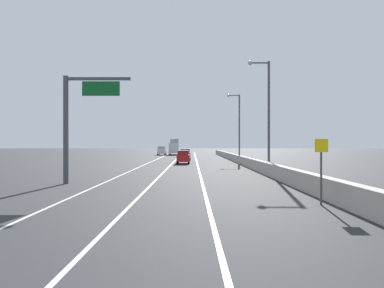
# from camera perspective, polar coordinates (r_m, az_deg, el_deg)

# --- Properties ---
(ground_plane) EXTENTS (320.00, 320.00, 0.00)m
(ground_plane) POSITION_cam_1_polar(r_m,az_deg,el_deg) (66.94, -0.86, -2.34)
(ground_plane) COLOR #2D2D30
(lane_stripe_left) EXTENTS (0.16, 130.00, 0.00)m
(lane_stripe_left) POSITION_cam_1_polar(r_m,az_deg,el_deg) (58.29, -6.38, -2.69)
(lane_stripe_left) COLOR silver
(lane_stripe_left) RESTS_ON ground_plane
(lane_stripe_center) EXTENTS (0.16, 130.00, 0.00)m
(lane_stripe_center) POSITION_cam_1_polar(r_m,az_deg,el_deg) (58.02, -2.94, -2.70)
(lane_stripe_center) COLOR silver
(lane_stripe_center) RESTS_ON ground_plane
(lane_stripe_right) EXTENTS (0.16, 130.00, 0.00)m
(lane_stripe_right) POSITION_cam_1_polar(r_m,az_deg,el_deg) (57.95, 0.53, -2.71)
(lane_stripe_right) COLOR silver
(lane_stripe_right) RESTS_ON ground_plane
(jersey_barrier_right) EXTENTS (0.60, 120.00, 1.10)m
(jersey_barrier_right) POSITION_cam_1_polar(r_m,az_deg,el_deg) (43.47, 8.77, -2.90)
(jersey_barrier_right) COLOR #B2ADA3
(jersey_barrier_right) RESTS_ON ground_plane
(overhead_sign_gantry) EXTENTS (4.68, 0.36, 7.50)m
(overhead_sign_gantry) POSITION_cam_1_polar(r_m,az_deg,el_deg) (27.50, -17.22, 4.10)
(overhead_sign_gantry) COLOR #47474C
(overhead_sign_gantry) RESTS_ON ground_plane
(speed_advisory_sign) EXTENTS (0.60, 0.11, 3.00)m
(speed_advisory_sign) POSITION_cam_1_polar(r_m,az_deg,el_deg) (18.11, 18.72, -3.19)
(speed_advisory_sign) COLOR #4C4C51
(speed_advisory_sign) RESTS_ON ground_plane
(lamp_post_right_second) EXTENTS (2.14, 0.44, 10.77)m
(lamp_post_right_second) POSITION_cam_1_polar(r_m,az_deg,el_deg) (37.12, 10.95, 5.24)
(lamp_post_right_second) COLOR #4C4C51
(lamp_post_right_second) RESTS_ON ground_plane
(lamp_post_right_third) EXTENTS (2.14, 0.44, 10.77)m
(lamp_post_right_third) POSITION_cam_1_polar(r_m,az_deg,el_deg) (61.33, 6.73, 3.18)
(lamp_post_right_third) COLOR #4C4C51
(lamp_post_right_third) RESTS_ON ground_plane
(car_gray_0) EXTENTS (1.81, 4.04, 1.92)m
(car_gray_0) POSITION_cam_1_polar(r_m,az_deg,el_deg) (63.33, -1.22, -1.61)
(car_gray_0) COLOR slate
(car_gray_0) RESTS_ON ground_plane
(car_white_1) EXTENTS (1.94, 4.69, 2.15)m
(car_white_1) POSITION_cam_1_polar(r_m,az_deg,el_deg) (92.74, -4.77, -1.01)
(car_white_1) COLOR white
(car_white_1) RESTS_ON ground_plane
(car_red_2) EXTENTS (1.77, 4.68, 1.85)m
(car_red_2) POSITION_cam_1_polar(r_m,az_deg,el_deg) (52.64, -1.52, -1.98)
(car_red_2) COLOR red
(car_red_2) RESTS_ON ground_plane
(box_truck) EXTENTS (2.55, 9.05, 4.03)m
(box_truck) POSITION_cam_1_polar(r_m,az_deg,el_deg) (95.78, -2.88, -0.52)
(box_truck) COLOR silver
(box_truck) RESTS_ON ground_plane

